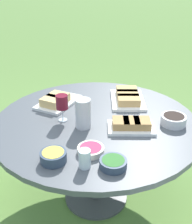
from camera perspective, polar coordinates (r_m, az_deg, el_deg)
The scene contains 12 objects.
ground_plane at distance 2.39m, azimuth 0.00°, elevation -16.73°, with size 40.00×40.00×0.00m, color #668E42.
dining_table at distance 2.00m, azimuth 0.00°, elevation -3.76°, with size 1.42×1.42×0.72m.
water_pitcher at distance 1.82m, azimuth -2.65°, elevation -0.30°, with size 0.11×0.10×0.20m.
wine_glass at distance 1.90m, azimuth -6.93°, elevation 1.89°, with size 0.08×0.08×0.19m.
platter_bread_main at distance 1.85m, azimuth 7.18°, elevation -2.61°, with size 0.35×0.34×0.07m.
platter_charcuterie at distance 2.23m, azimuth 6.45°, elevation 3.02°, with size 0.45×0.45×0.07m.
platter_sandwich_side at distance 2.18m, azimuth -8.01°, elevation 2.27°, with size 0.32×0.41×0.08m.
bowl_fries at distance 1.56m, azimuth -8.66°, elevation -8.84°, with size 0.15×0.15×0.06m.
bowl_salad at distance 1.51m, azimuth 3.51°, elevation -10.29°, with size 0.15×0.15×0.05m.
bowl_olives at distance 1.95m, azimuth 15.46°, elevation -1.47°, with size 0.17×0.17×0.07m.
bowl_dip_red at distance 1.62m, azimuth -1.08°, elevation -7.63°, with size 0.16×0.16×0.04m.
cup_water_near at distance 1.50m, azimuth -2.31°, elevation -9.45°, with size 0.07×0.07×0.11m.
Camera 1 is at (-1.16, 1.26, 1.67)m, focal length 45.00 mm.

